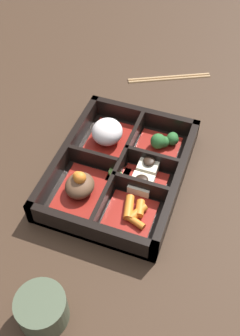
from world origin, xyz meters
TOP-DOWN VIEW (x-y plane):
  - ground_plane at (0.00, 0.00)m, footprint 3.00×3.00m
  - bento_base at (0.00, 0.00)m, footprint 0.31×0.24m
  - bento_rim at (0.00, -0.00)m, footprint 0.31×0.24m
  - bowl_stew at (-0.07, 0.05)m, footprint 0.12×0.08m
  - bowl_rice at (0.07, 0.05)m, footprint 0.12×0.08m
  - bowl_carrots at (-0.08, -0.05)m, footprint 0.09×0.09m
  - bowl_tofu at (0.00, -0.05)m, footprint 0.09×0.09m
  - bowl_greens at (0.09, -0.06)m, footprint 0.08×0.09m
  - bowl_pickles at (-0.01, 0.00)m, footprint 0.04×0.04m
  - tea_cup at (-0.29, 0.01)m, footprint 0.08×0.08m
  - chopsticks at (0.33, -0.01)m, footprint 0.11×0.19m

SIDE VIEW (x-z plane):
  - ground_plane at x=0.00m, z-range 0.00..0.00m
  - chopsticks at x=0.33m, z-range 0.00..0.01m
  - bento_base at x=0.00m, z-range 0.00..0.01m
  - bowl_pickles at x=-0.01m, z-range 0.01..0.02m
  - bowl_carrots at x=-0.08m, z-range 0.01..0.03m
  - bowl_tofu at x=0.00m, z-range 0.01..0.04m
  - bowl_greens at x=0.09m, z-range 0.01..0.04m
  - bento_rim at x=0.00m, z-range 0.00..0.05m
  - bowl_stew at x=-0.07m, z-range 0.00..0.06m
  - tea_cup at x=-0.29m, z-range 0.00..0.06m
  - bowl_rice at x=0.07m, z-range 0.01..0.06m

